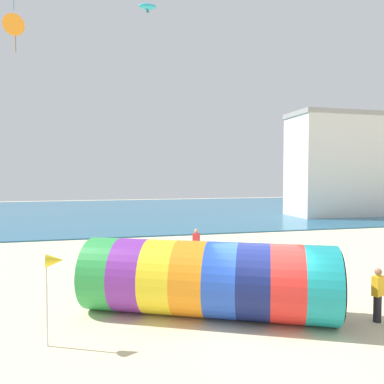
% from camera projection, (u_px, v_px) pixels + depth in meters
% --- Properties ---
extents(ground_plane, '(120.00, 120.00, 0.00)m').
position_uv_depth(ground_plane, '(264.00, 330.00, 11.09)').
color(ground_plane, beige).
extents(sea, '(120.00, 40.00, 0.10)m').
position_uv_depth(sea, '(138.00, 211.00, 47.23)').
color(sea, '#236084').
rests_on(sea, ground).
extents(giant_inflatable_tube, '(8.34, 5.65, 2.43)m').
position_uv_depth(giant_inflatable_tube, '(208.00, 279.00, 12.15)').
color(giant_inflatable_tube, green).
rests_on(giant_inflatable_tube, ground).
extents(kite_handler, '(0.41, 0.33, 1.69)m').
position_uv_depth(kite_handler, '(378.00, 295.00, 11.64)').
color(kite_handler, black).
rests_on(kite_handler, ground).
extents(kite_cyan_parafoil, '(0.90, 0.44, 0.47)m').
position_uv_depth(kite_cyan_parafoil, '(148.00, 6.00, 18.20)').
color(kite_cyan_parafoil, '#2DB2C6').
extents(kite_orange_delta, '(0.91, 1.18, 1.76)m').
position_uv_depth(kite_orange_delta, '(15.00, 24.00, 15.93)').
color(kite_orange_delta, orange).
extents(bystander_near_water, '(0.42, 0.38, 1.71)m').
position_uv_depth(bystander_near_water, '(196.00, 244.00, 20.03)').
color(bystander_near_water, black).
rests_on(bystander_near_water, ground).
extents(promenade_building, '(12.68, 5.31, 11.37)m').
position_uv_depth(promenade_building, '(345.00, 165.00, 41.58)').
color(promenade_building, silver).
rests_on(promenade_building, ground).
extents(beach_flag, '(0.47, 0.36, 2.49)m').
position_uv_depth(beach_flag, '(54.00, 264.00, 9.97)').
color(beach_flag, silver).
rests_on(beach_flag, ground).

